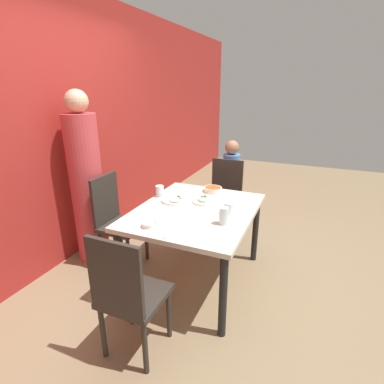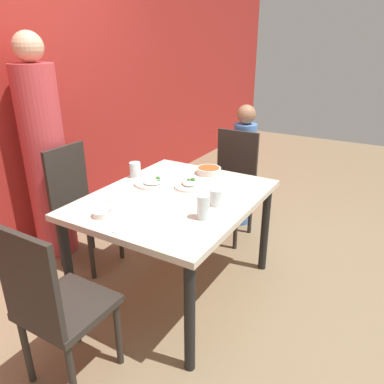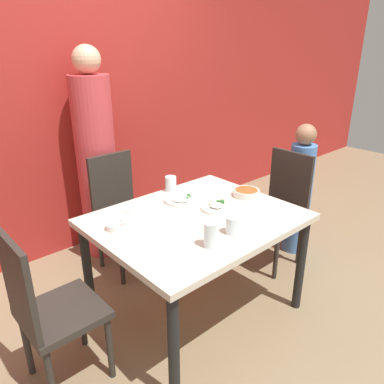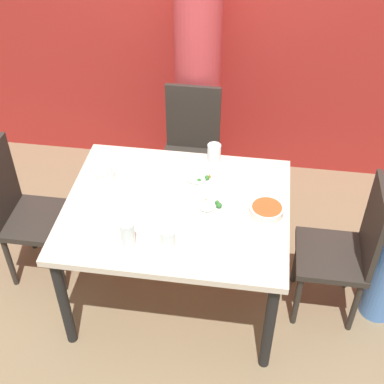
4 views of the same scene
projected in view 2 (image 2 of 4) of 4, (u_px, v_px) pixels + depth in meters
name	position (u px, v px, depth m)	size (l,w,h in m)	color
ground_plane	(176.00, 288.00, 2.74)	(10.00, 10.00, 0.00)	#847051
wall_back	(16.00, 86.00, 2.89)	(10.00, 0.06, 2.70)	#A82823
dining_table	(175.00, 207.00, 2.49)	(1.25, 1.01, 0.73)	beige
chair_adult_spot	(80.00, 203.00, 2.90)	(0.40, 0.40, 0.95)	#2D2823
chair_child_spot	(231.00, 182.00, 3.33)	(0.40, 0.40, 0.95)	#2D2823
chair_empty_left	(55.00, 304.00, 1.81)	(0.40, 0.40, 0.95)	#2D2823
person_adult	(45.00, 158.00, 2.94)	(0.32, 0.32, 1.75)	#C63D42
person_child	(243.00, 169.00, 3.53)	(0.21, 0.21, 1.15)	#5184D1
bowl_curry	(209.00, 170.00, 2.85)	(0.19, 0.19, 0.05)	silver
plate_rice_adult	(190.00, 185.00, 2.59)	(0.22, 0.22, 0.05)	white
plate_rice_child	(153.00, 182.00, 2.65)	(0.26, 0.26, 0.05)	white
bowl_rice_small	(103.00, 213.00, 2.17)	(0.12, 0.12, 0.04)	white
glass_water_tall	(216.00, 197.00, 2.30)	(0.08, 0.08, 0.10)	silver
glass_water_short	(203.00, 207.00, 2.12)	(0.07, 0.07, 0.14)	silver
glass_water_center	(135.00, 170.00, 2.77)	(0.08, 0.08, 0.11)	silver
napkin_folded	(112.00, 197.00, 2.43)	(0.14, 0.14, 0.01)	white
fork_steel	(125.00, 226.00, 2.06)	(0.18, 0.03, 0.01)	silver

